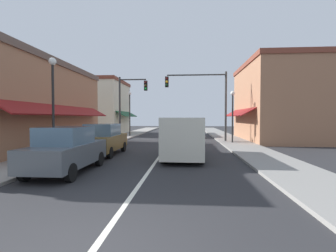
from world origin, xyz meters
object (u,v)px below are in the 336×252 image
parked_car_nearest_left (67,150)px  street_lamp_left_far (130,107)px  traffic_signal_left_corner (128,99)px  street_lamp_left_near (53,92)px  van_in_lane (184,136)px  parked_car_second_left (104,139)px  traffic_signal_mast_arm (205,94)px  street_lamp_right_mid (233,108)px

parked_car_nearest_left → street_lamp_left_far: street_lamp_left_far is taller
traffic_signal_left_corner → street_lamp_left_near: 11.28m
parked_car_nearest_left → van_in_lane: bearing=40.4°
parked_car_nearest_left → traffic_signal_left_corner: 13.95m
van_in_lane → parked_car_second_left: bearing=171.4°
parked_car_nearest_left → street_lamp_left_far: bearing=95.2°
traffic_signal_mast_arm → street_lamp_right_mid: (2.12, -1.18, -1.21)m
parked_car_second_left → street_lamp_right_mid: (8.41, 6.52, 2.04)m
traffic_signal_left_corner → street_lamp_right_mid: size_ratio=1.39×
van_in_lane → street_lamp_left_near: street_lamp_left_near is taller
street_lamp_right_mid → traffic_signal_left_corner: bearing=164.7°
parked_car_nearest_left → parked_car_second_left: 4.59m
parked_car_second_left → traffic_signal_left_corner: 9.51m
van_in_lane → traffic_signal_left_corner: traffic_signal_left_corner is taller
parked_car_second_left → traffic_signal_left_corner: (-0.70, 9.01, 2.97)m
parked_car_second_left → street_lamp_left_near: bearing=-127.6°
parked_car_nearest_left → parked_car_second_left: same height
traffic_signal_mast_arm → street_lamp_left_far: bearing=145.3°
van_in_lane → parked_car_nearest_left: bearing=-138.3°
van_in_lane → street_lamp_left_near: size_ratio=1.04×
street_lamp_left_near → traffic_signal_mast_arm: bearing=51.1°
traffic_signal_left_corner → street_lamp_left_far: 4.24m
traffic_signal_mast_arm → street_lamp_left_near: bearing=-128.9°
street_lamp_left_near → street_lamp_left_far: 15.35m
parked_car_second_left → street_lamp_left_far: bearing=97.0°
street_lamp_left_near → van_in_lane: bearing=12.8°
van_in_lane → street_lamp_left_far: street_lamp_left_far is taller
van_in_lane → street_lamp_right_mid: 8.44m
parked_car_nearest_left → traffic_signal_left_corner: traffic_signal_left_corner is taller
street_lamp_right_mid → parked_car_nearest_left: bearing=-126.7°
van_in_lane → street_lamp_right_mid: size_ratio=1.22×
van_in_lane → street_lamp_left_far: bearing=114.8°
traffic_signal_left_corner → street_lamp_right_mid: (9.11, -2.49, -0.94)m
parked_car_nearest_left → van_in_lane: van_in_lane is taller
parked_car_second_left → van_in_lane: 4.65m
parked_car_second_left → street_lamp_right_mid: 10.83m
parked_car_second_left → van_in_lane: size_ratio=0.79×
parked_car_nearest_left → street_lamp_right_mid: size_ratio=0.96×
traffic_signal_mast_arm → street_lamp_left_far: traffic_signal_mast_arm is taller
traffic_signal_mast_arm → parked_car_nearest_left: bearing=-116.6°
parked_car_second_left → traffic_signal_left_corner: traffic_signal_left_corner is taller
street_lamp_right_mid → traffic_signal_mast_arm: bearing=150.9°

